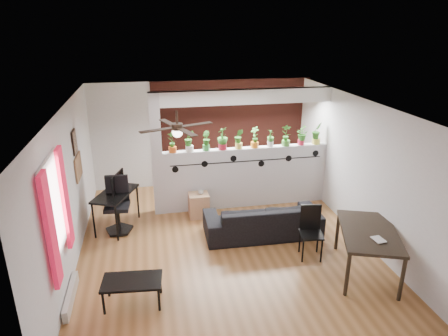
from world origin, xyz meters
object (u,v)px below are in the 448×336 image
sofa (262,220)px  cube_shelf (199,205)px  potted_plant_2 (206,140)px  potted_plant_6 (271,138)px  potted_plant_5 (255,137)px  ceiling_fan (177,129)px  dining_table (369,235)px  folding_chair (311,227)px  potted_plant_7 (286,134)px  potted_plant_1 (189,140)px  potted_plant_9 (317,133)px  coffee_table (132,283)px  computer_desk (115,196)px  potted_plant_4 (239,138)px  office_chair (118,208)px  potted_plant_0 (172,141)px  cup (201,192)px  potted_plant_3 (223,138)px  potted_plant_8 (301,135)px

sofa → cube_shelf: 1.49m
potted_plant_2 → potted_plant_6: (1.40, 0.00, -0.02)m
potted_plant_2 → potted_plant_5: potted_plant_5 is taller
ceiling_fan → dining_table: (2.91, -1.07, -1.63)m
cube_shelf → ceiling_fan: bearing=-109.0°
folding_chair → potted_plant_7: bearing=83.1°
potted_plant_1 → potted_plant_9: bearing=0.0°
dining_table → potted_plant_6: bearing=105.2°
coffee_table → sofa: bearing=33.3°
ceiling_fan → computer_desk: ceiling_fan is taller
potted_plant_6 → potted_plant_9: potted_plant_9 is taller
potted_plant_7 → potted_plant_4: bearing=180.0°
potted_plant_5 → office_chair: size_ratio=0.42×
ceiling_fan → potted_plant_0: bearing=89.4°
potted_plant_0 → folding_chair: bearing=-45.0°
potted_plant_2 → potted_plant_6: potted_plant_2 is taller
ceiling_fan → cube_shelf: (0.50, 1.46, -2.06)m
potted_plant_2 → office_chair: (-1.85, -0.64, -1.09)m
cup → potted_plant_2: bearing=62.5°
potted_plant_2 → cube_shelf: bearing=-123.7°
potted_plant_6 → dining_table: 3.09m
potted_plant_7 → potted_plant_0: bearing=180.0°
potted_plant_6 → potted_plant_3: bearing=180.0°
computer_desk → office_chair: office_chair is taller
folding_chair → cup: bearing=132.0°
potted_plant_4 → potted_plant_6: potted_plant_4 is taller
sofa → coffee_table: (-2.42, -1.59, 0.05)m
potted_plant_9 → sofa: size_ratio=0.23×
potted_plant_1 → potted_plant_7: potted_plant_7 is taller
potted_plant_8 → coffee_table: bearing=-141.3°
sofa → coffee_table: 2.90m
potted_plant_0 → office_chair: potted_plant_0 is taller
ceiling_fan → potted_plant_5: size_ratio=2.61×
potted_plant_0 → office_chair: (-1.15, -0.64, -1.11)m
potted_plant_4 → cup: (-0.88, -0.34, -1.03)m
office_chair → potted_plant_5: bearing=12.5°
potted_plant_2 → sofa: (0.87, -1.34, -1.26)m
potted_plant_4 → folding_chair: potted_plant_4 is taller
potted_plant_9 → cup: bearing=-172.6°
cup → coffee_table: 2.94m
potted_plant_0 → coffee_table: potted_plant_0 is taller
potted_plant_8 → dining_table: bearing=-88.4°
ceiling_fan → computer_desk: (-1.17, 1.28, -1.63)m
potted_plant_9 → potted_plant_3: bearing=180.0°
ceiling_fan → potted_plant_3: ceiling_fan is taller
ceiling_fan → potted_plant_6: size_ratio=3.18×
ceiling_fan → sofa: 2.60m
potted_plant_1 → potted_plant_5: bearing=-0.0°
ceiling_fan → sofa: size_ratio=0.57×
potted_plant_3 → computer_desk: potted_plant_3 is taller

